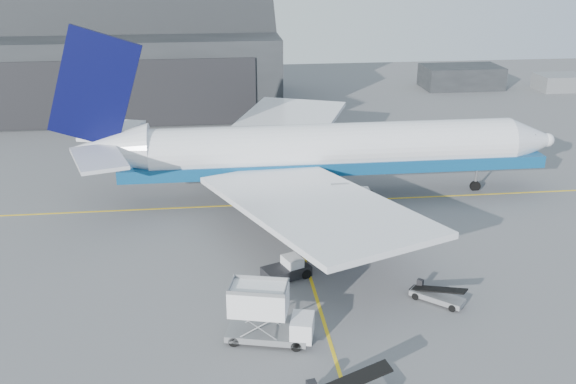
{
  "coord_description": "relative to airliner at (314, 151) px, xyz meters",
  "views": [
    {
      "loc": [
        -6.99,
        -40.27,
        24.84
      ],
      "look_at": [
        -0.92,
        11.64,
        4.5
      ],
      "focal_mm": 40.0,
      "sensor_mm": 36.0,
      "label": 1
    }
  ],
  "objects": [
    {
      "name": "catering_truck",
      "position": [
        -7.08,
        -25.28,
        -3.06
      ],
      "size": [
        6.11,
        3.47,
        3.97
      ],
      "rotation": [
        0.0,
        0.0,
        -0.25
      ],
      "color": "slate",
      "rests_on": "ground"
    },
    {
      "name": "airliner",
      "position": [
        0.0,
        0.0,
        0.0
      ],
      "size": [
        51.6,
        50.03,
        18.11
      ],
      "color": "white",
      "rests_on": "ground"
    },
    {
      "name": "traffic_cone",
      "position": [
        -7.43,
        -22.79,
        -4.81
      ],
      "size": [
        0.38,
        0.38,
        0.55
      ],
      "color": "#E05507",
      "rests_on": "ground"
    },
    {
      "name": "taxi_lines",
      "position": [
        -2.9,
        -8.68,
        -5.06
      ],
      "size": [
        80.0,
        42.12,
        0.02
      ],
      "color": "yellow",
      "rests_on": "ground"
    },
    {
      "name": "distant_bldg_a",
      "position": [
        35.1,
        50.65,
        -5.07
      ],
      "size": [
        14.0,
        8.0,
        4.0
      ],
      "primitive_type": "cube",
      "color": "black",
      "rests_on": "ground"
    },
    {
      "name": "hangar",
      "position": [
        -24.9,
        43.6,
        4.48
      ],
      "size": [
        50.0,
        28.3,
        28.0
      ],
      "color": "black",
      "rests_on": "ground"
    },
    {
      "name": "belt_loader_b",
      "position": [
        5.87,
        -21.79,
        -4.57
      ],
      "size": [
        3.84,
        3.65,
        1.61
      ],
      "rotation": [
        0.0,
        0.0,
        -0.73
      ],
      "color": "slate",
      "rests_on": "ground"
    },
    {
      "name": "distant_bldg_b",
      "position": [
        52.1,
        46.65,
        -5.07
      ],
      "size": [
        8.0,
        6.0,
        2.8
      ],
      "primitive_type": "cube",
      "color": "slate",
      "rests_on": "ground"
    },
    {
      "name": "pushback_tug",
      "position": [
        -4.69,
        -16.74,
        -4.43
      ],
      "size": [
        4.14,
        3.27,
        1.69
      ],
      "rotation": [
        0.0,
        0.0,
        0.39
      ],
      "color": "black",
      "rests_on": "ground"
    },
    {
      "name": "ground",
      "position": [
        -2.9,
        -21.35,
        -5.07
      ],
      "size": [
        200.0,
        200.0,
        0.0
      ],
      "primitive_type": "plane",
      "color": "#565659",
      "rests_on": "ground"
    }
  ]
}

